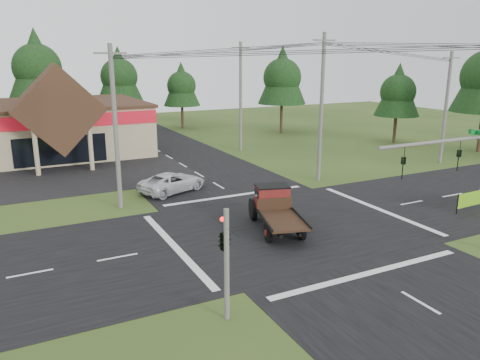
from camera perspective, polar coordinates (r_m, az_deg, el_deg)
ground at (r=27.89m, az=5.84°, el=-5.61°), size 120.00×120.00×0.00m
road_ns at (r=27.89m, az=5.84°, el=-5.59°), size 12.00×120.00×0.02m
road_ew at (r=27.88m, az=5.84°, el=-5.59°), size 120.00×12.00×0.02m
parking_apron at (r=42.07m, az=-25.68°, el=0.01°), size 28.00×14.00×0.02m
traffic_signal_mast at (r=25.26m, az=26.82°, el=1.17°), size 8.12×0.24×7.00m
traffic_signal_corner at (r=17.23m, az=-1.92°, el=-6.15°), size 0.53×2.48×4.40m
utility_pole_nw at (r=30.89m, az=-14.95°, el=6.29°), size 2.00×0.30×10.50m
utility_pole_ne at (r=37.49m, az=9.89°, el=8.76°), size 2.00×0.30×11.50m
utility_pole_far at (r=47.21m, az=23.81°, el=8.14°), size 2.00×0.30×10.20m
utility_pole_n at (r=49.41m, az=0.07°, el=10.20°), size 2.00×0.30×11.20m
tree_row_c at (r=63.10m, az=-23.52°, el=12.72°), size 7.28×7.28×13.13m
tree_row_d at (r=65.55m, az=-14.55°, el=12.30°), size 6.16×6.16×11.11m
tree_row_e at (r=65.92m, az=-7.15°, el=11.49°), size 5.04×5.04×9.09m
tree_side_ne at (r=61.18m, az=5.18°, el=12.56°), size 6.16×6.16×11.11m
tree_side_e_near at (r=56.81m, az=18.72°, el=10.33°), size 5.04×5.04×9.09m
antique_flatbed_truck at (r=26.84m, az=4.54°, el=-3.68°), size 3.69×6.13×2.41m
roadside_banner at (r=34.15m, az=26.88°, el=-2.17°), size 3.91×0.28×1.33m
white_pickup at (r=34.88m, az=-8.24°, el=-0.26°), size 5.72×4.16×1.45m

